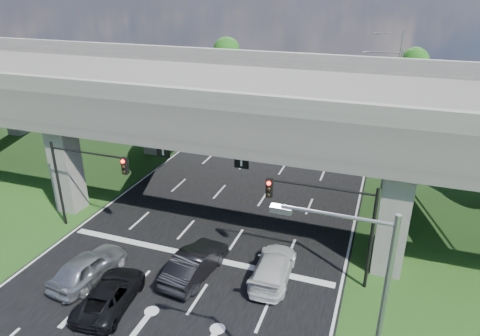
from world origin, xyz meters
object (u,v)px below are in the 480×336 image
Objects in this scene: streetlight_beyond at (395,66)px; car_dark at (195,263)px; car_silver at (88,267)px; signal_left at (83,173)px; car_trailing at (110,294)px; car_white at (273,267)px; streetlight_far at (391,97)px; signal_right at (331,214)px.

car_dark is (-9.21, -38.23, -4.99)m from streetlight_beyond.
car_silver is at bearing 28.22° from car_dark.
car_silver is (3.26, -4.42, -3.33)m from signal_left.
car_silver is at bearing -109.90° from streetlight_beyond.
car_trailing is (2.38, -1.39, -0.16)m from car_silver.
car_white is 8.73m from car_trailing.
signal_left is 40.30m from streetlight_beyond.
streetlight_far is 16.00m from streetlight_beyond.
car_dark is 4.37m from car_white.
car_white is at bearing -4.18° from signal_left.
signal_left is 1.20× the size of car_dark.
signal_left is 26.95m from streetlight_far.
car_dark is 1.01× the size of car_white.
streetlight_far is 29.09m from car_trailing.
signal_left is at bearing -52.47° from car_trailing.
car_silver is at bearing 17.06° from car_white.
car_white is at bearing -153.45° from car_silver.
signal_right is 1.21× the size of car_white.
streetlight_beyond reaches higher than car_white.
car_dark is at bearing -112.51° from streetlight_far.
streetlight_far is at bearing 48.22° from signal_left.
streetlight_far reaches higher than signal_right.
streetlight_beyond is at bearing 86.39° from signal_right.
car_silver reaches higher than car_trailing.
signal_left is 13.39m from car_white.
car_dark is at bearing -103.55° from streetlight_beyond.
streetlight_beyond is at bearing -103.20° from car_silver.
streetlight_beyond reaches higher than signal_left.
car_dark is (-9.21, -22.23, -4.99)m from streetlight_far.
car_white is at bearing -97.72° from streetlight_beyond.
car_white is at bearing -161.04° from signal_right.
signal_left is at bearing -46.85° from car_silver.
streetlight_far is at bearing -122.07° from car_trailing.
car_trailing is at bearing 156.54° from car_silver.
car_trailing is (-7.26, -4.86, -0.05)m from car_white.
car_silver is (-12.38, -4.42, -3.33)m from signal_right.
signal_left reaches higher than car_trailing.
streetlight_far is 22.19m from car_white.
signal_left is at bearing -6.96° from car_white.
signal_right is 1.00× the size of signal_left.
streetlight_beyond reaches higher than car_silver.
car_trailing is (-12.27, -41.86, -5.15)m from streetlight_beyond.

